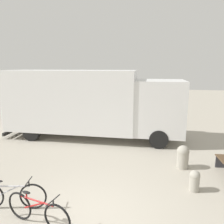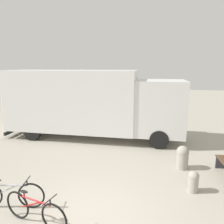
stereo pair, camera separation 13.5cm
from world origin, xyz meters
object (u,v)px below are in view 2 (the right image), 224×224
at_px(bicycle_near, 10,194).
at_px(delivery_truck, 91,102).
at_px(bollard_near_bench, 193,181).
at_px(bicycle_middle, 35,210).
at_px(bollard_far_bench, 183,156).

bearing_deg(bicycle_near, delivery_truck, 76.08).
bearing_deg(bollard_near_bench, bicycle_middle, -150.73).
distance_m(bollard_near_bench, bollard_far_bench, 1.43).
height_order(bollard_near_bench, bollard_far_bench, bollard_far_bench).
xyz_separation_m(bicycle_near, bollard_far_bench, (4.44, 3.04, 0.07)).
bearing_deg(bicycle_middle, bicycle_near, 168.98).
distance_m(bicycle_near, bicycle_middle, 1.02).
relative_size(bicycle_near, bollard_near_bench, 2.80).
height_order(delivery_truck, bollard_near_bench, delivery_truck).
height_order(delivery_truck, bicycle_near, delivery_truck).
height_order(bicycle_near, bollard_far_bench, bollard_far_bench).
bearing_deg(bicycle_middle, bollard_near_bench, 43.54).
distance_m(bicycle_near, bollard_near_bench, 4.85).
bearing_deg(bollard_near_bench, bollard_far_bench, 95.13).
bearing_deg(delivery_truck, bollard_near_bench, -45.07).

